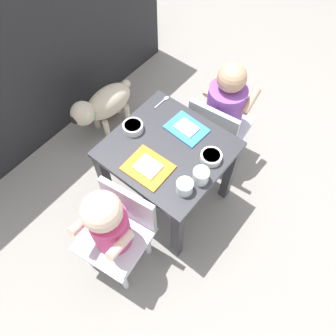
{
  "coord_description": "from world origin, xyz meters",
  "views": [
    {
      "loc": [
        -0.68,
        -0.55,
        1.7
      ],
      "look_at": [
        0.0,
        0.0,
        0.31
      ],
      "focal_mm": 36.42,
      "sensor_mm": 36.0,
      "label": 1
    }
  ],
  "objects_px": {
    "veggie_bowl_far": "(211,157)",
    "spoon_by_left_tray": "(163,101)",
    "dog": "(103,105)",
    "food_tray_left": "(149,168)",
    "water_cup_left": "(185,187)",
    "cereal_bowl_left_side": "(133,127)",
    "food_tray_right": "(187,129)",
    "seated_child_right": "(224,107)",
    "water_cup_right": "(201,176)",
    "dining_table": "(168,160)",
    "seated_child_left": "(111,224)"
  },
  "relations": [
    {
      "from": "food_tray_right",
      "to": "cereal_bowl_left_side",
      "type": "xyz_separation_m",
      "value": [
        -0.15,
        0.19,
        0.01
      ]
    },
    {
      "from": "dog",
      "to": "food_tray_left",
      "type": "height_order",
      "value": "food_tray_left"
    },
    {
      "from": "water_cup_right",
      "to": "cereal_bowl_left_side",
      "type": "relative_size",
      "value": 0.74
    },
    {
      "from": "dog",
      "to": "water_cup_left",
      "type": "height_order",
      "value": "water_cup_left"
    },
    {
      "from": "water_cup_left",
      "to": "veggie_bowl_far",
      "type": "bearing_deg",
      "value": 1.18
    },
    {
      "from": "cereal_bowl_left_side",
      "to": "dog",
      "type": "bearing_deg",
      "value": 68.23
    },
    {
      "from": "food_tray_left",
      "to": "cereal_bowl_left_side",
      "type": "bearing_deg",
      "value": 59.16
    },
    {
      "from": "water_cup_right",
      "to": "dog",
      "type": "bearing_deg",
      "value": 76.77
    },
    {
      "from": "cereal_bowl_left_side",
      "to": "spoon_by_left_tray",
      "type": "bearing_deg",
      "value": 1.26
    },
    {
      "from": "water_cup_left",
      "to": "spoon_by_left_tray",
      "type": "bearing_deg",
      "value": 49.51
    },
    {
      "from": "food_tray_right",
      "to": "water_cup_left",
      "type": "relative_size",
      "value": 2.66
    },
    {
      "from": "seated_child_left",
      "to": "spoon_by_left_tray",
      "type": "height_order",
      "value": "seated_child_left"
    },
    {
      "from": "dining_table",
      "to": "seated_child_left",
      "type": "xyz_separation_m",
      "value": [
        -0.41,
        -0.03,
        0.04
      ]
    },
    {
      "from": "dining_table",
      "to": "water_cup_right",
      "type": "xyz_separation_m",
      "value": [
        -0.04,
        -0.21,
        0.13
      ]
    },
    {
      "from": "seated_child_right",
      "to": "water_cup_right",
      "type": "xyz_separation_m",
      "value": [
        -0.45,
        -0.17,
        0.09
      ]
    },
    {
      "from": "seated_child_left",
      "to": "food_tray_right",
      "type": "relative_size",
      "value": 3.53
    },
    {
      "from": "seated_child_left",
      "to": "food_tray_left",
      "type": "distance_m",
      "value": 0.28
    },
    {
      "from": "water_cup_right",
      "to": "cereal_bowl_left_side",
      "type": "xyz_separation_m",
      "value": [
        0.02,
        0.39,
        -0.01
      ]
    },
    {
      "from": "spoon_by_left_tray",
      "to": "dog",
      "type": "bearing_deg",
      "value": 96.68
    },
    {
      "from": "seated_child_right",
      "to": "seated_child_left",
      "type": "bearing_deg",
      "value": 179.79
    },
    {
      "from": "veggie_bowl_far",
      "to": "seated_child_right",
      "type": "bearing_deg",
      "value": 23.28
    },
    {
      "from": "veggie_bowl_far",
      "to": "dining_table",
      "type": "bearing_deg",
      "value": 111.39
    },
    {
      "from": "seated_child_right",
      "to": "cereal_bowl_left_side",
      "type": "height_order",
      "value": "seated_child_right"
    },
    {
      "from": "water_cup_right",
      "to": "cereal_bowl_left_side",
      "type": "height_order",
      "value": "water_cup_right"
    },
    {
      "from": "dog",
      "to": "spoon_by_left_tray",
      "type": "bearing_deg",
      "value": -83.32
    },
    {
      "from": "seated_child_left",
      "to": "spoon_by_left_tray",
      "type": "bearing_deg",
      "value": 20.37
    },
    {
      "from": "food_tray_left",
      "to": "veggie_bowl_far",
      "type": "height_order",
      "value": "veggie_bowl_far"
    },
    {
      "from": "dining_table",
      "to": "food_tray_left",
      "type": "relative_size",
      "value": 2.69
    },
    {
      "from": "veggie_bowl_far",
      "to": "spoon_by_left_tray",
      "type": "relative_size",
      "value": 0.94
    },
    {
      "from": "seated_child_left",
      "to": "water_cup_right",
      "type": "xyz_separation_m",
      "value": [
        0.36,
        -0.17,
        0.09
      ]
    },
    {
      "from": "food_tray_left",
      "to": "water_cup_right",
      "type": "height_order",
      "value": "water_cup_right"
    },
    {
      "from": "dog",
      "to": "cereal_bowl_left_side",
      "type": "height_order",
      "value": "cereal_bowl_left_side"
    },
    {
      "from": "veggie_bowl_far",
      "to": "dog",
      "type": "bearing_deg",
      "value": 84.24
    },
    {
      "from": "water_cup_left",
      "to": "cereal_bowl_left_side",
      "type": "xyz_separation_m",
      "value": [
        0.1,
        0.37,
        -0.01
      ]
    },
    {
      "from": "dining_table",
      "to": "seated_child_right",
      "type": "height_order",
      "value": "seated_child_right"
    },
    {
      "from": "seated_child_left",
      "to": "dog",
      "type": "xyz_separation_m",
      "value": [
        0.56,
        0.65,
        -0.22
      ]
    },
    {
      "from": "seated_child_left",
      "to": "veggie_bowl_far",
      "type": "height_order",
      "value": "seated_child_left"
    },
    {
      "from": "dog",
      "to": "food_tray_right",
      "type": "bearing_deg",
      "value": -91.47
    },
    {
      "from": "seated_child_right",
      "to": "food_tray_right",
      "type": "relative_size",
      "value": 3.59
    },
    {
      "from": "dining_table",
      "to": "cereal_bowl_left_side",
      "type": "bearing_deg",
      "value": 95.98
    },
    {
      "from": "food_tray_right",
      "to": "water_cup_left",
      "type": "xyz_separation_m",
      "value": [
        -0.26,
        -0.18,
        0.02
      ]
    },
    {
      "from": "veggie_bowl_far",
      "to": "spoon_by_left_tray",
      "type": "xyz_separation_m",
      "value": [
        0.13,
        0.37,
        -0.01
      ]
    },
    {
      "from": "dog",
      "to": "food_tray_left",
      "type": "bearing_deg",
      "value": -114.75
    },
    {
      "from": "water_cup_left",
      "to": "water_cup_right",
      "type": "xyz_separation_m",
      "value": [
        0.08,
        -0.02,
        0.0
      ]
    },
    {
      "from": "dining_table",
      "to": "food_tray_left",
      "type": "xyz_separation_m",
      "value": [
        -0.13,
        -0.0,
        0.1
      ]
    },
    {
      "from": "food_tray_right",
      "to": "spoon_by_left_tray",
      "type": "bearing_deg",
      "value": 71.73
    },
    {
      "from": "food_tray_left",
      "to": "food_tray_right",
      "type": "height_order",
      "value": "same"
    },
    {
      "from": "seated_child_left",
      "to": "food_tray_right",
      "type": "xyz_separation_m",
      "value": [
        0.54,
        0.03,
        0.06
      ]
    },
    {
      "from": "veggie_bowl_far",
      "to": "spoon_by_left_tray",
      "type": "bearing_deg",
      "value": 70.84
    },
    {
      "from": "food_tray_left",
      "to": "water_cup_left",
      "type": "bearing_deg",
      "value": -85.76
    }
  ]
}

